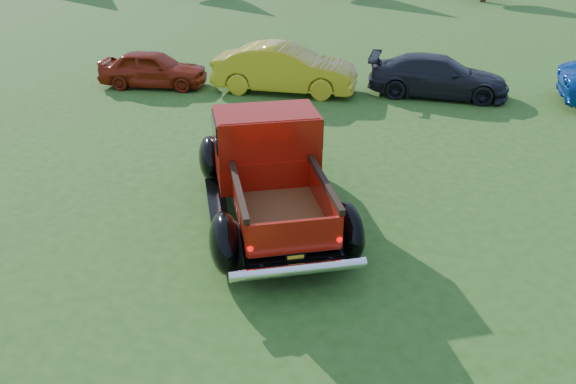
# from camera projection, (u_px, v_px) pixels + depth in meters

# --- Properties ---
(ground) EXTENTS (120.00, 120.00, 0.00)m
(ground) POSITION_uv_depth(u_px,v_px,m) (307.00, 256.00, 9.38)
(ground) COLOR #2A4C15
(ground) RESTS_ON ground
(pickup_truck) EXTENTS (3.93, 5.54, 1.93)m
(pickup_truck) POSITION_uv_depth(u_px,v_px,m) (267.00, 163.00, 10.54)
(pickup_truck) COLOR black
(pickup_truck) RESTS_ON ground
(show_car_red) EXTENTS (3.51, 1.63, 1.16)m
(show_car_red) POSITION_uv_depth(u_px,v_px,m) (153.00, 69.00, 18.02)
(show_car_red) COLOR maroon
(show_car_red) RESTS_ON ground
(show_car_yellow) EXTENTS (4.45, 1.61, 1.46)m
(show_car_yellow) POSITION_uv_depth(u_px,v_px,m) (285.00, 69.00, 17.43)
(show_car_yellow) COLOR gold
(show_car_yellow) RESTS_ON ground
(show_car_grey) EXTENTS (4.29, 1.94, 1.22)m
(show_car_grey) POSITION_uv_depth(u_px,v_px,m) (438.00, 76.00, 17.12)
(show_car_grey) COLOR black
(show_car_grey) RESTS_ON ground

